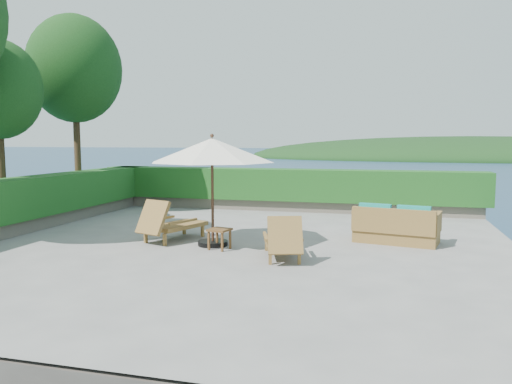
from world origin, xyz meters
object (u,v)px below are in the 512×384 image
(wicker_loveseat, at_px, (396,228))
(lounge_left, at_px, (170,223))
(side_table, at_px, (219,232))
(lounge_right, at_px, (283,240))
(patio_umbrella, at_px, (212,151))

(wicker_loveseat, bearing_deg, lounge_left, -156.02)
(side_table, height_order, wicker_loveseat, wicker_loveseat)
(lounge_right, relative_size, side_table, 3.37)
(patio_umbrella, distance_m, lounge_right, 2.54)
(lounge_right, height_order, wicker_loveseat, lounge_right)
(lounge_left, distance_m, lounge_right, 3.01)
(lounge_right, relative_size, wicker_loveseat, 0.85)
(side_table, bearing_deg, wicker_loveseat, 24.61)
(lounge_right, height_order, side_table, lounge_right)
(side_table, bearing_deg, patio_umbrella, 128.54)
(lounge_left, bearing_deg, lounge_right, -0.60)
(lounge_left, relative_size, side_table, 3.68)
(lounge_right, xyz_separation_m, side_table, (-1.45, 0.48, -0.01))
(wicker_loveseat, bearing_deg, patio_umbrella, -149.63)
(patio_umbrella, distance_m, wicker_loveseat, 4.41)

